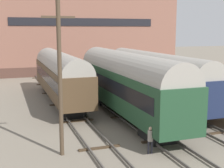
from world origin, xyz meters
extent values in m
plane|color=slate|center=(0.00, 0.00, 0.00)|extent=(200.00, 200.00, 0.00)
cube|color=#4C4742|center=(-4.82, 0.00, 0.18)|extent=(0.08, 60.00, 0.16)
cube|color=#4C4742|center=(-3.39, 0.00, 0.18)|extent=(0.08, 60.00, 0.16)
cube|color=#3D2D1E|center=(-4.10, -3.00, 0.05)|extent=(2.60, 0.24, 0.10)
cube|color=#3D2D1E|center=(-4.10, 3.00, 0.05)|extent=(2.60, 0.24, 0.10)
cube|color=#3D2D1E|center=(-4.10, 9.00, 0.05)|extent=(2.60, 0.24, 0.10)
cube|color=#3D2D1E|center=(-4.10, 15.00, 0.05)|extent=(2.60, 0.24, 0.10)
cube|color=#3D2D1E|center=(-4.10, 21.00, 0.05)|extent=(2.60, 0.24, 0.10)
cube|color=#3D2D1E|center=(-4.10, 27.00, 0.05)|extent=(2.60, 0.24, 0.10)
cube|color=#4C4742|center=(-0.72, 0.00, 0.18)|extent=(0.08, 60.00, 0.16)
cube|color=#4C4742|center=(0.72, 0.00, 0.18)|extent=(0.08, 60.00, 0.16)
cube|color=#3D2D1E|center=(0.00, -3.00, 0.05)|extent=(2.60, 0.24, 0.10)
cube|color=#3D2D1E|center=(0.00, 3.00, 0.05)|extent=(2.60, 0.24, 0.10)
cube|color=#3D2D1E|center=(0.00, 9.00, 0.05)|extent=(2.60, 0.24, 0.10)
cube|color=#3D2D1E|center=(0.00, 15.00, 0.05)|extent=(2.60, 0.24, 0.10)
cube|color=#3D2D1E|center=(0.00, 21.00, 0.05)|extent=(2.60, 0.24, 0.10)
cube|color=#3D2D1E|center=(0.00, 27.00, 0.05)|extent=(2.60, 0.24, 0.10)
cube|color=#4C4742|center=(3.39, 0.00, 0.18)|extent=(0.08, 60.00, 0.16)
cube|color=#4C4742|center=(4.82, 0.00, 0.18)|extent=(0.08, 60.00, 0.16)
cube|color=#3D2D1E|center=(4.10, -3.00, 0.05)|extent=(2.60, 0.24, 0.10)
cube|color=#3D2D1E|center=(4.10, 3.00, 0.05)|extent=(2.60, 0.24, 0.10)
cube|color=#3D2D1E|center=(4.10, 9.00, 0.05)|extent=(2.60, 0.24, 0.10)
cube|color=#3D2D1E|center=(4.10, 15.00, 0.05)|extent=(2.60, 0.24, 0.10)
cube|color=#3D2D1E|center=(4.10, 21.00, 0.05)|extent=(2.60, 0.24, 0.10)
cube|color=#3D2D1E|center=(4.10, 27.00, 0.05)|extent=(2.60, 0.24, 0.10)
cube|color=black|center=(-4.10, 15.88, 0.50)|extent=(1.80, 2.40, 1.00)
cube|color=black|center=(-4.10, 4.90, 0.50)|extent=(1.80, 2.40, 1.00)
cube|color=#4C3823|center=(-4.10, 10.39, 2.31)|extent=(2.83, 16.89, 2.62)
cube|color=black|center=(-4.10, 10.39, 2.63)|extent=(2.87, 15.54, 0.94)
cylinder|color=gray|center=(-4.10, 10.39, 3.62)|extent=(2.68, 16.56, 2.68)
cube|color=black|center=(4.10, 11.85, 0.50)|extent=(1.80, 2.40, 1.00)
cube|color=black|center=(4.10, 0.31, 0.50)|extent=(1.80, 2.40, 1.00)
cube|color=#192342|center=(4.10, 6.08, 2.32)|extent=(2.92, 17.76, 2.64)
cube|color=black|center=(4.10, 6.08, 2.64)|extent=(2.96, 16.34, 0.95)
cylinder|color=gray|center=(4.10, 6.08, 3.64)|extent=(2.77, 17.40, 2.77)
cube|color=black|center=(0.00, 8.61, 0.50)|extent=(1.80, 2.40, 1.00)
cube|color=black|center=(0.00, -2.67, 0.50)|extent=(1.80, 2.40, 1.00)
cube|color=#1E4228|center=(0.00, 2.97, 2.46)|extent=(3.03, 17.36, 2.91)
cube|color=black|center=(0.00, 2.97, 2.81)|extent=(3.07, 15.97, 1.05)
cylinder|color=gray|center=(0.00, 2.97, 3.91)|extent=(2.87, 17.01, 2.87)
cube|color=#8C704C|center=(6.85, 2.37, 0.93)|extent=(2.85, 11.92, 0.10)
cylinder|color=brown|center=(5.57, 8.18, 0.44)|extent=(0.20, 0.20, 0.88)
cylinder|color=brown|center=(8.12, 8.18, 0.44)|extent=(0.20, 0.20, 0.88)
cylinder|color=brown|center=(5.57, 2.37, 0.44)|extent=(0.20, 0.20, 0.88)
cylinder|color=brown|center=(8.12, 2.37, 0.44)|extent=(0.20, 0.20, 0.88)
cube|color=brown|center=(7.13, 4.44, 1.41)|extent=(1.40, 0.40, 0.06)
cube|color=brown|center=(7.13, 4.61, 1.66)|extent=(1.40, 0.06, 0.45)
cube|color=black|center=(6.53, 4.44, 1.18)|extent=(0.06, 0.40, 0.40)
cube|color=black|center=(7.72, 4.44, 1.18)|extent=(0.06, 0.40, 0.40)
cylinder|color=#282833|center=(-1.65, -4.70, 0.39)|extent=(0.12, 0.12, 0.77)
cylinder|color=#282833|center=(-1.45, -4.70, 0.39)|extent=(0.12, 0.12, 0.77)
cylinder|color=gray|center=(-1.55, -4.70, 1.10)|extent=(0.32, 0.32, 0.64)
sphere|color=tan|center=(-1.55, -4.70, 1.52)|extent=(0.21, 0.21, 0.21)
cylinder|color=#473828|center=(-6.40, -3.17, 4.41)|extent=(0.24, 0.24, 8.83)
cube|color=#473828|center=(-6.40, -3.17, 7.77)|extent=(1.80, 0.12, 0.12)
cube|color=#4F342A|center=(3.05, 34.22, 0.76)|extent=(32.76, 11.85, 1.52)
cube|color=brown|center=(3.05, 34.22, 8.34)|extent=(32.76, 11.85, 13.65)
cube|color=black|center=(3.05, 28.25, 8.34)|extent=(22.93, 0.10, 1.20)
camera|label=1|loc=(-9.27, -20.16, 7.07)|focal=50.00mm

